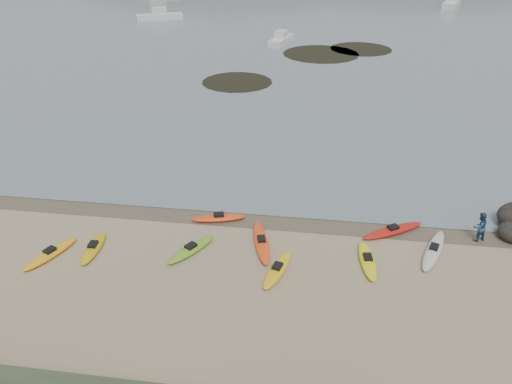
# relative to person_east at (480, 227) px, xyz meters

# --- Properties ---
(ground) EXTENTS (600.00, 600.00, 0.00)m
(ground) POSITION_rel_person_east_xyz_m (-11.74, 0.84, -0.82)
(ground) COLOR tan
(ground) RESTS_ON ground
(wet_sand) EXTENTS (60.00, 60.00, 0.00)m
(wet_sand) POSITION_rel_person_east_xyz_m (-11.74, 0.54, -0.82)
(wet_sand) COLOR brown
(wet_sand) RESTS_ON ground
(kayaks) EXTENTS (20.83, 7.36, 0.34)m
(kayaks) POSITION_rel_person_east_xyz_m (-10.94, -2.32, -0.65)
(kayaks) COLOR red
(kayaks) RESTS_ON ground
(person_east) EXTENTS (0.99, 0.91, 1.64)m
(person_east) POSITION_rel_person_east_xyz_m (0.00, 0.00, 0.00)
(person_east) COLOR navy
(person_east) RESTS_ON ground
(kelp_mats) EXTENTS (20.43, 23.42, 0.04)m
(kelp_mats) POSITION_rel_person_east_xyz_m (-9.68, 36.21, -0.79)
(kelp_mats) COLOR black
(kelp_mats) RESTS_ON water
(far_hills) EXTENTS (550.00, 135.00, 80.00)m
(far_hills) POSITION_rel_person_east_xyz_m (27.64, 194.81, -16.75)
(far_hills) COLOR #384235
(far_hills) RESTS_ON ground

